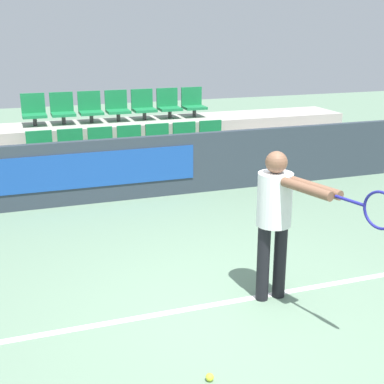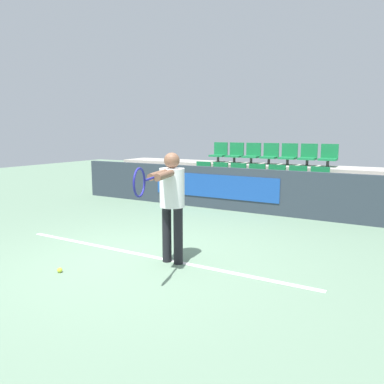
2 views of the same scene
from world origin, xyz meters
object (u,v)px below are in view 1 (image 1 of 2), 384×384
at_px(stadium_chair_11, 143,106).
at_px(stadium_chair_12, 169,104).
at_px(stadium_chair_3, 131,144).
at_px(stadium_chair_13, 193,103).
at_px(stadium_chair_9, 90,108).
at_px(stadium_chair_4, 159,142).
at_px(stadium_chair_8, 63,110).
at_px(stadium_chair_1, 72,148).
at_px(tennis_ball, 210,377).
at_px(stadium_chair_5, 186,140).
at_px(stadium_chair_7, 34,111).
at_px(tennis_player, 279,211).
at_px(stadium_chair_10, 117,107).
at_px(stadium_chair_0, 40,150).
at_px(stadium_chair_6, 212,138).
at_px(stadium_chair_2, 102,146).

xyz_separation_m(stadium_chair_11, stadium_chair_12, (0.50, 0.00, 0.00)).
relative_size(stadium_chair_3, stadium_chair_13, 1.00).
bearing_deg(stadium_chair_3, stadium_chair_9, 115.46).
distance_m(stadium_chair_4, stadium_chair_8, 1.90).
bearing_deg(stadium_chair_3, stadium_chair_12, 46.40).
distance_m(stadium_chair_1, tennis_ball, 5.57).
height_order(stadium_chair_13, tennis_ball, stadium_chair_13).
height_order(stadium_chair_4, stadium_chair_5, same).
relative_size(stadium_chair_7, tennis_ball, 8.50).
height_order(stadium_chair_5, tennis_player, tennis_player).
distance_m(stadium_chair_10, tennis_ball, 6.71).
distance_m(stadium_chair_1, stadium_chair_13, 2.77).
height_order(stadium_chair_11, stadium_chair_12, same).
bearing_deg(stadium_chair_0, stadium_chair_5, 0.00).
xyz_separation_m(stadium_chair_4, stadium_chair_5, (0.50, 0.00, 0.00)).
bearing_deg(stadium_chair_7, stadium_chair_12, 0.00).
distance_m(stadium_chair_11, stadium_chair_13, 1.00).
relative_size(stadium_chair_0, stadium_chair_12, 1.00).
bearing_deg(stadium_chair_5, stadium_chair_3, 180.00).
height_order(stadium_chair_0, stadium_chair_5, same).
height_order(stadium_chair_10, tennis_player, tennis_player).
distance_m(stadium_chair_0, stadium_chair_13, 3.23).
relative_size(stadium_chair_4, stadium_chair_6, 1.00).
height_order(stadium_chair_3, stadium_chair_11, stadium_chair_11).
bearing_deg(tennis_player, stadium_chair_1, 91.87).
relative_size(stadium_chair_10, stadium_chair_13, 1.00).
bearing_deg(stadium_chair_11, stadium_chair_9, 180.00).
height_order(stadium_chair_6, tennis_ball, stadium_chair_6).
xyz_separation_m(stadium_chair_11, stadium_chair_13, (1.00, 0.00, 0.00)).
relative_size(stadium_chair_1, stadium_chair_4, 1.00).
bearing_deg(stadium_chair_13, stadium_chair_8, 180.00).
relative_size(stadium_chair_7, stadium_chair_9, 1.00).
distance_m(stadium_chair_10, stadium_chair_13, 1.51).
xyz_separation_m(stadium_chair_6, tennis_ball, (-2.15, -5.51, -0.71)).
bearing_deg(stadium_chair_6, stadium_chair_12, 115.46).
xyz_separation_m(stadium_chair_2, stadium_chair_12, (1.51, 1.05, 0.49)).
height_order(stadium_chair_7, stadium_chair_10, same).
height_order(stadium_chair_5, stadium_chair_11, stadium_chair_11).
bearing_deg(stadium_chair_11, stadium_chair_1, -145.00).
relative_size(stadium_chair_2, stadium_chair_9, 1.00).
bearing_deg(stadium_chair_4, stadium_chair_6, 0.00).
bearing_deg(stadium_chair_1, stadium_chair_12, 27.70).
distance_m(stadium_chair_0, tennis_ball, 5.62).
relative_size(stadium_chair_3, stadium_chair_8, 1.00).
xyz_separation_m(stadium_chair_2, stadium_chair_8, (-0.50, 1.05, 0.49)).
bearing_deg(stadium_chair_4, tennis_player, -90.66).
xyz_separation_m(stadium_chair_3, tennis_ball, (-0.64, -5.51, -0.71)).
bearing_deg(tennis_player, stadium_chair_9, 83.70).
xyz_separation_m(stadium_chair_0, stadium_chair_4, (2.01, 0.00, 0.00)).
bearing_deg(stadium_chair_0, stadium_chair_4, 0.00).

